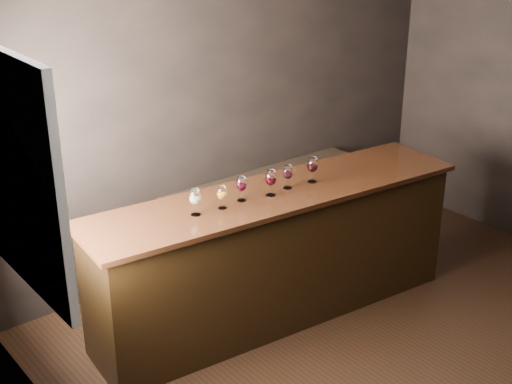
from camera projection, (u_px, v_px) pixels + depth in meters
ground at (402, 348)px, 5.74m from camera, size 5.00×5.00×0.00m
room_shell at (388, 138)px, 4.97m from camera, size 5.02×4.52×2.81m
bar_counter at (276, 257)px, 5.99m from camera, size 3.24×1.01×1.12m
bar_top at (277, 194)px, 5.76m from camera, size 3.36×1.09×0.04m
back_bar_shelf at (265, 213)px, 7.17m from camera, size 2.24×0.40×0.81m
glass_white at (195, 198)px, 5.29m from camera, size 0.09×0.09×0.21m
glass_amber at (222, 193)px, 5.40m from camera, size 0.08×0.08×0.18m
glass_red_a at (241, 185)px, 5.53m from camera, size 0.08×0.08×0.20m
glass_red_b at (271, 178)px, 5.62m from camera, size 0.09×0.09×0.22m
glass_red_c at (288, 173)px, 5.76m from camera, size 0.08×0.08×0.20m
glass_red_d at (313, 166)px, 5.88m from camera, size 0.09×0.09×0.22m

